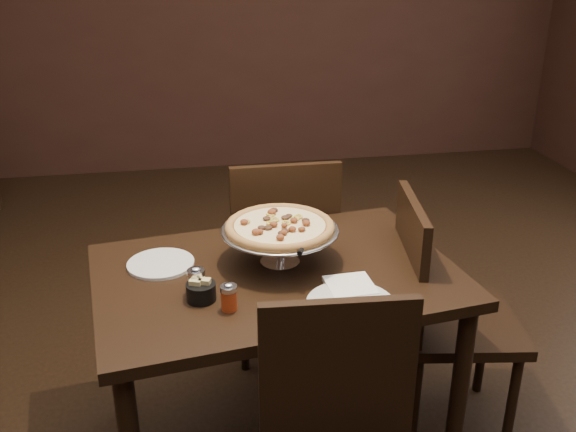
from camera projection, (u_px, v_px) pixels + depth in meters
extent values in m
cube|color=black|center=(276.00, 276.00, 2.20)|extent=(1.31, 0.96, 0.04)
cylinder|color=black|center=(459.00, 396.00, 2.21)|extent=(0.06, 0.06, 0.72)
cylinder|color=black|center=(117.00, 342.00, 2.50)|extent=(0.06, 0.06, 0.72)
cylinder|color=black|center=(374.00, 298.00, 2.81)|extent=(0.06, 0.06, 0.72)
cylinder|color=silver|center=(280.00, 262.00, 2.25)|extent=(0.14, 0.14, 0.01)
cylinder|color=silver|center=(280.00, 247.00, 2.23)|extent=(0.03, 0.03, 0.11)
cylinder|color=silver|center=(280.00, 232.00, 2.20)|extent=(0.10, 0.10, 0.01)
cylinder|color=#A6A7AB|center=(280.00, 230.00, 2.20)|extent=(0.40, 0.40, 0.01)
torus|color=#A6A7AB|center=(280.00, 230.00, 2.20)|extent=(0.41, 0.41, 0.01)
cylinder|color=brown|center=(280.00, 228.00, 2.20)|extent=(0.37, 0.37, 0.01)
torus|color=brown|center=(280.00, 227.00, 2.20)|extent=(0.38, 0.38, 0.03)
cylinder|color=#E9C480|center=(280.00, 225.00, 2.19)|extent=(0.31, 0.31, 0.01)
cylinder|color=beige|center=(197.00, 285.00, 2.04)|extent=(0.05, 0.05, 0.07)
cylinder|color=silver|center=(196.00, 272.00, 2.02)|extent=(0.06, 0.06, 0.02)
ellipsoid|color=silver|center=(196.00, 268.00, 2.01)|extent=(0.03, 0.03, 0.01)
cylinder|color=maroon|center=(229.00, 300.00, 1.95)|extent=(0.05, 0.05, 0.07)
cylinder|color=silver|center=(229.00, 288.00, 1.94)|extent=(0.05, 0.05, 0.02)
ellipsoid|color=silver|center=(228.00, 285.00, 1.93)|extent=(0.03, 0.03, 0.01)
cylinder|color=black|center=(201.00, 292.00, 2.01)|extent=(0.09, 0.09, 0.06)
cube|color=tan|center=(196.00, 289.00, 2.00)|extent=(0.04, 0.04, 0.06)
cube|color=tan|center=(205.00, 288.00, 2.00)|extent=(0.04, 0.04, 0.06)
cube|color=white|center=(350.00, 286.00, 2.08)|extent=(0.16, 0.16, 0.02)
cylinder|color=silver|center=(161.00, 264.00, 2.23)|extent=(0.23, 0.23, 0.01)
cylinder|color=silver|center=(351.00, 304.00, 1.98)|extent=(0.28, 0.28, 0.01)
cone|color=silver|center=(303.00, 248.00, 2.06)|extent=(0.13, 0.13, 0.00)
cylinder|color=black|center=(303.00, 247.00, 2.06)|extent=(0.06, 0.11, 0.02)
cube|color=black|center=(279.00, 256.00, 2.95)|extent=(0.46, 0.46, 0.04)
cube|color=black|center=(286.00, 220.00, 2.66)|extent=(0.46, 0.04, 0.48)
cylinder|color=black|center=(309.00, 280.00, 3.25)|extent=(0.04, 0.04, 0.45)
cylinder|color=black|center=(236.00, 286.00, 3.19)|extent=(0.04, 0.04, 0.45)
cylinder|color=black|center=(325.00, 319.00, 2.91)|extent=(0.04, 0.04, 0.45)
cylinder|color=black|center=(244.00, 327.00, 2.85)|extent=(0.04, 0.04, 0.45)
cube|color=black|center=(338.00, 373.00, 1.76)|extent=(0.44, 0.06, 0.46)
cube|color=black|center=(457.00, 323.00, 2.45)|extent=(0.51, 0.51, 0.04)
cube|color=black|center=(410.00, 262.00, 2.34)|extent=(0.10, 0.45, 0.47)
cylinder|color=black|center=(512.00, 404.00, 2.38)|extent=(0.04, 0.04, 0.44)
cylinder|color=black|center=(482.00, 347.00, 2.71)|extent=(0.04, 0.04, 0.44)
cylinder|color=black|center=(415.00, 406.00, 2.37)|extent=(0.04, 0.04, 0.44)
cylinder|color=black|center=(397.00, 348.00, 2.71)|extent=(0.04, 0.04, 0.44)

